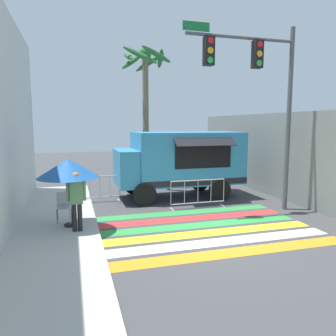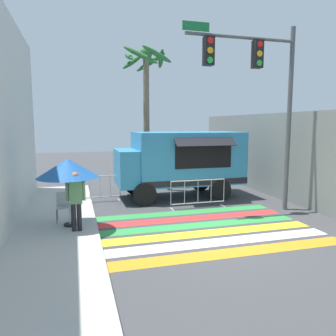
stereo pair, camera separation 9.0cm
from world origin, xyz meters
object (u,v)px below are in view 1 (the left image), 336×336
Objects in this scene: food_truck at (178,160)px; vendor_person at (76,198)px; traffic_signal_pole at (259,81)px; patio_umbrella at (68,168)px; barricade_side at (100,189)px; palm_tree at (145,84)px; barricade_front at (198,194)px; folding_chair at (64,204)px.

food_truck is 5.78m from vendor_person.
traffic_signal_pole is 3.25× the size of patio_umbrella.
traffic_signal_pole reaches higher than barricade_side.
traffic_signal_pole is (1.90, -3.02, 2.93)m from food_truck.
food_truck is 4.49m from palm_tree.
barricade_side is at bearing 149.57° from barricade_front.
traffic_signal_pole is 0.95× the size of palm_tree.
patio_umbrella is 3.89m from barricade_side.
patio_umbrella is 0.29× the size of palm_tree.
patio_umbrella is 7.84m from palm_tree.
barricade_front is at bearing -78.74° from palm_tree.
barricade_side is (1.14, 3.47, -1.34)m from patio_umbrella.
palm_tree is at bearing 101.26° from barricade_front.
palm_tree is (3.81, 5.56, 4.37)m from folding_chair.
vendor_person is 8.52m from palm_tree.
patio_umbrella is at bearing 102.96° from vendor_person.
vendor_person is at bearing -117.19° from palm_tree.
food_truck is 4.62m from traffic_signal_pole.
traffic_signal_pole is 4.52m from barricade_front.
food_truck is at bearing 36.60° from vendor_person.
patio_umbrella is 4.98m from barricade_front.
barricade_side is (-3.27, 0.10, -1.11)m from food_truck.
folding_chair is 0.41× the size of barricade_front.
food_truck is at bearing -1.72° from barricade_side.
patio_umbrella is at bearing -142.59° from food_truck.
barricade_front is 0.32× the size of palm_tree.
folding_chair is 1.27m from vendor_person.
folding_chair is (-6.48, 0.25, -3.88)m from traffic_signal_pole.
vendor_person is 1.02× the size of barricade_side.
food_truck is 0.81× the size of traffic_signal_pole.
palm_tree is (-2.67, 5.81, 0.50)m from traffic_signal_pole.
palm_tree reaches higher than patio_umbrella.
barricade_front is at bearing -85.10° from food_truck.
patio_umbrella is at bearing -120.53° from palm_tree.
folding_chair is at bearing -114.52° from barricade_side.
food_truck is at bearing -74.52° from palm_tree.
patio_umbrella is 0.93× the size of barricade_front.
barricade_front is at bearing -30.43° from barricade_side.
traffic_signal_pole is 6.87m from patio_umbrella.
traffic_signal_pole is at bearing -31.07° from barricade_side.
palm_tree reaches higher than vendor_person.
patio_umbrella is at bearing -162.38° from barricade_front.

